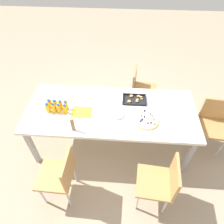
{
  "coord_description": "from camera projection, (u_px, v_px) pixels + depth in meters",
  "views": [
    {
      "loc": [
        0.14,
        -1.83,
        2.63
      ],
      "look_at": [
        0.02,
        -0.06,
        0.78
      ],
      "focal_mm": 31.73,
      "sensor_mm": 36.0,
      "label": 1
    }
  ],
  "objects": [
    {
      "name": "party_table",
      "position": [
        111.0,
        113.0,
        2.67
      ],
      "size": [
        2.26,
        0.94,
        0.76
      ],
      "color": "white",
      "rests_on": "ground_plane"
    },
    {
      "name": "cardboard_tube",
      "position": [
        73.0,
        124.0,
        2.32
      ],
      "size": [
        0.04,
        0.04,
        0.2
      ],
      "primitive_type": "cylinder",
      "color": "#9E7A56",
      "rests_on": "party_table"
    },
    {
      "name": "juice_bottle_2",
      "position": [
        59.0,
        109.0,
        2.55
      ],
      "size": [
        0.05,
        0.05,
        0.14
      ],
      "color": "#F8AD14",
      "rests_on": "party_table"
    },
    {
      "name": "juice_bottle_0",
      "position": [
        48.0,
        108.0,
        2.56
      ],
      "size": [
        0.06,
        0.06,
        0.14
      ],
      "color": "#FAAF14",
      "rests_on": "party_table"
    },
    {
      "name": "paper_folder",
      "position": [
        82.0,
        112.0,
        2.59
      ],
      "size": [
        0.26,
        0.2,
        0.01
      ],
      "primitive_type": "cube",
      "rotation": [
        0.0,
        0.0,
        -0.0
      ],
      "color": "yellow",
      "rests_on": "party_table"
    },
    {
      "name": "juice_bottle_5",
      "position": [
        55.0,
        104.0,
        2.61
      ],
      "size": [
        0.06,
        0.06,
        0.14
      ],
      "color": "#FAAC14",
      "rests_on": "party_table"
    },
    {
      "name": "plate_stack",
      "position": [
        117.0,
        114.0,
        2.55
      ],
      "size": [
        0.19,
        0.19,
        0.03
      ],
      "color": "silver",
      "rests_on": "party_table"
    },
    {
      "name": "napkin_stack",
      "position": [
        91.0,
        94.0,
        2.84
      ],
      "size": [
        0.15,
        0.15,
        0.01
      ],
      "primitive_type": "cube",
      "color": "white",
      "rests_on": "party_table"
    },
    {
      "name": "juice_bottle_7",
      "position": [
        66.0,
        105.0,
        2.6
      ],
      "size": [
        0.05,
        0.05,
        0.14
      ],
      "color": "#FAAB14",
      "rests_on": "party_table"
    },
    {
      "name": "chair_near_right",
      "position": [
        161.0,
        181.0,
        2.21
      ],
      "size": [
        0.43,
        0.43,
        0.83
      ],
      "rotation": [
        0.0,
        0.0,
        1.49
      ],
      "color": "#B7844C",
      "rests_on": "ground_plane"
    },
    {
      "name": "juice_bottle_6",
      "position": [
        61.0,
        105.0,
        2.6
      ],
      "size": [
        0.05,
        0.05,
        0.13
      ],
      "color": "#FAAB14",
      "rests_on": "party_table"
    },
    {
      "name": "snack_tray",
      "position": [
        134.0,
        99.0,
        2.75
      ],
      "size": [
        0.33,
        0.21,
        0.04
      ],
      "color": "black",
      "rests_on": "party_table"
    },
    {
      "name": "chair_end",
      "position": [
        213.0,
        122.0,
        2.82
      ],
      "size": [
        0.44,
        0.44,
        0.83
      ],
      "rotation": [
        0.0,
        0.0,
        3.03
      ],
      "color": "#B7844C",
      "rests_on": "ground_plane"
    },
    {
      "name": "juice_bottle_1",
      "position": [
        54.0,
        108.0,
        2.55
      ],
      "size": [
        0.05,
        0.05,
        0.15
      ],
      "color": "#FAAB14",
      "rests_on": "party_table"
    },
    {
      "name": "chair_near_left",
      "position": [
        60.0,
        174.0,
        2.27
      ],
      "size": [
        0.41,
        0.41,
        0.83
      ],
      "rotation": [
        0.0,
        0.0,
        1.54
      ],
      "color": "#B7844C",
      "rests_on": "ground_plane"
    },
    {
      "name": "juice_bottle_4",
      "position": [
        50.0,
        104.0,
        2.61
      ],
      "size": [
        0.06,
        0.06,
        0.14
      ],
      "color": "#F9AB14",
      "rests_on": "party_table"
    },
    {
      "name": "fruit_pizza",
      "position": [
        146.0,
        120.0,
        2.49
      ],
      "size": [
        0.33,
        0.33,
        0.05
      ],
      "color": "tan",
      "rests_on": "party_table"
    },
    {
      "name": "ground_plane",
      "position": [
        111.0,
        143.0,
        3.17
      ],
      "size": [
        12.0,
        12.0,
        0.0
      ],
      "primitive_type": "plane",
      "color": "tan"
    },
    {
      "name": "chair_far_right",
      "position": [
        141.0,
        87.0,
        3.36
      ],
      "size": [
        0.45,
        0.45,
        0.83
      ],
      "rotation": [
        0.0,
        0.0,
        -1.7
      ],
      "color": "#B7844C",
      "rests_on": "ground_plane"
    },
    {
      "name": "juice_bottle_3",
      "position": [
        65.0,
        109.0,
        2.55
      ],
      "size": [
        0.05,
        0.05,
        0.14
      ],
      "color": "#F9AD14",
      "rests_on": "party_table"
    }
  ]
}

